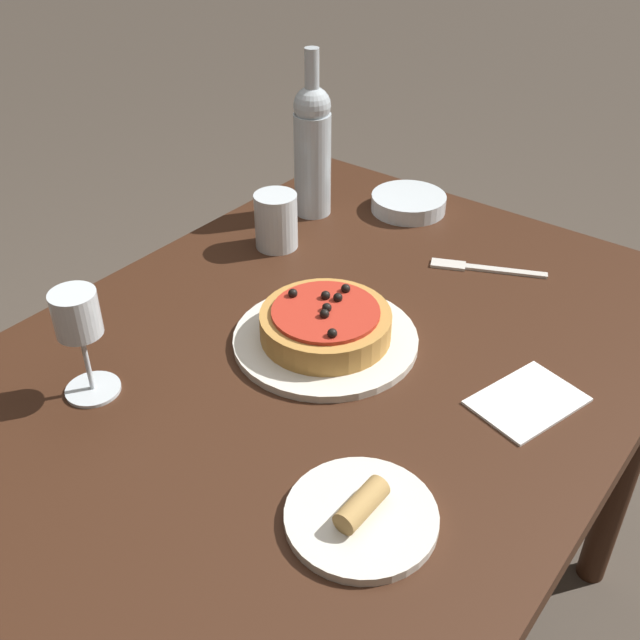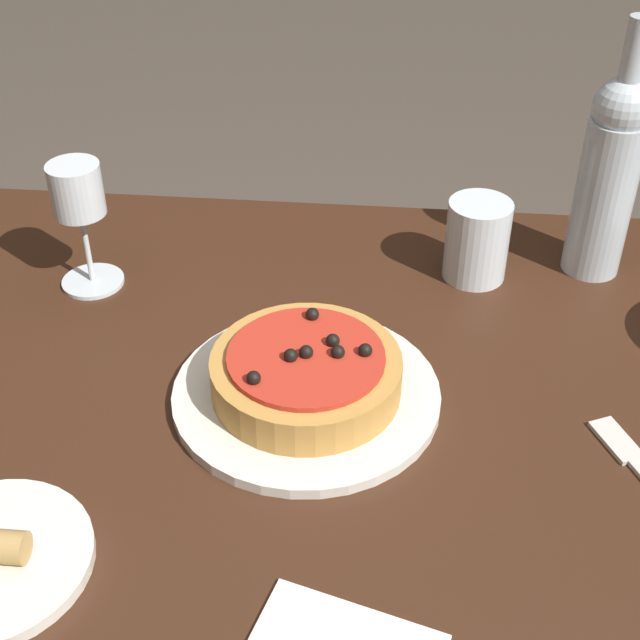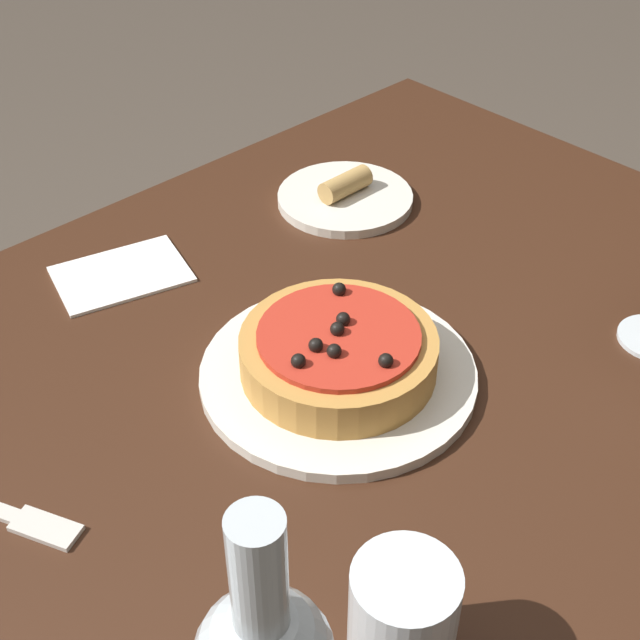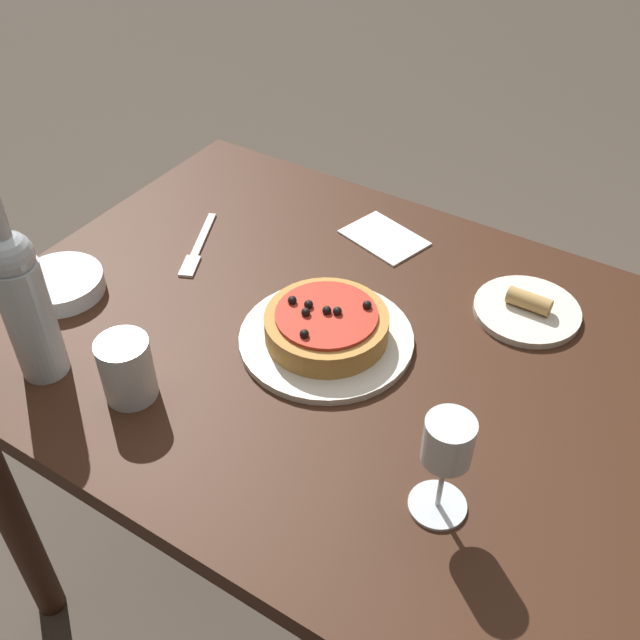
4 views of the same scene
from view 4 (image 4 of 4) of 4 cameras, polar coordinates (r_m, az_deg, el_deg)
name	(u,v)px [view 4 (image 4 of 4)]	position (r m, az deg, el deg)	size (l,w,h in m)	color
ground_plane	(333,591)	(1.79, 1.01, -19.92)	(14.00, 14.00, 0.00)	#4C4238
dining_table	(338,388)	(1.25, 1.37, -5.17)	(1.14, 0.84, 0.77)	#381E11
dinner_plate	(326,339)	(1.16, 0.48, -1.43)	(0.27, 0.27, 0.01)	silver
pizza	(326,325)	(1.15, 0.49, -0.38)	(0.19, 0.19, 0.06)	#BC843D
wine_glass	(447,449)	(0.89, 9.66, -9.68)	(0.07, 0.07, 0.16)	silver
wine_bottle	(24,301)	(1.11, -21.61, 1.34)	(0.07, 0.07, 0.31)	#B2BCC1
water_cup	(127,369)	(1.09, -14.51, -3.65)	(0.08, 0.08, 0.10)	silver
side_bowl	(61,284)	(1.33, -19.16, 2.59)	(0.14, 0.14, 0.03)	silver
fork	(198,248)	(1.38, -9.31, 5.42)	(0.10, 0.19, 0.00)	beige
side_plate	(527,309)	(1.26, 15.50, 0.79)	(0.17, 0.17, 0.04)	silver
paper_napkin	(384,238)	(1.39, 4.91, 6.26)	(0.17, 0.14, 0.00)	white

